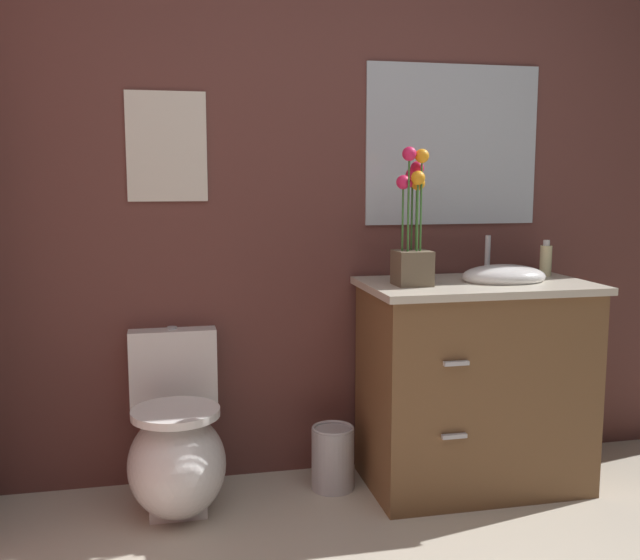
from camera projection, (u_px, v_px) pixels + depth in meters
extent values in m
cube|color=brown|center=(364.00, 191.00, 3.20)|extent=(4.29, 0.05, 2.50)
ellipsoid|color=white|center=(177.00, 464.00, 2.83)|extent=(0.38, 0.48, 0.40)
cube|color=white|center=(177.00, 486.00, 2.89)|extent=(0.22, 0.26, 0.18)
cube|color=white|center=(173.00, 366.00, 3.06)|extent=(0.36, 0.13, 0.32)
cylinder|color=white|center=(176.00, 413.00, 2.78)|extent=(0.34, 0.34, 0.03)
cylinder|color=#B7B7BC|center=(172.00, 329.00, 3.04)|extent=(0.04, 0.04, 0.02)
cube|color=brown|center=(474.00, 388.00, 3.08)|extent=(0.90, 0.52, 0.85)
cube|color=beige|center=(477.00, 286.00, 3.02)|extent=(0.94, 0.56, 0.03)
ellipsoid|color=white|center=(504.00, 276.00, 3.04)|extent=(0.36, 0.26, 0.10)
cylinder|color=#B7B7BC|center=(487.00, 256.00, 3.19)|extent=(0.02, 0.02, 0.18)
cube|color=#B7B7BC|center=(456.00, 363.00, 2.75)|extent=(0.10, 0.02, 0.02)
cube|color=#B7B7BC|center=(454.00, 436.00, 2.79)|extent=(0.10, 0.02, 0.02)
cube|color=brown|center=(412.00, 268.00, 2.92)|extent=(0.14, 0.14, 0.14)
cylinder|color=#386B2D|center=(417.00, 217.00, 2.90)|extent=(0.01, 0.01, 0.27)
sphere|color=orange|center=(418.00, 183.00, 2.88)|extent=(0.06, 0.06, 0.06)
cylinder|color=#386B2D|center=(416.00, 209.00, 2.92)|extent=(0.01, 0.01, 0.33)
sphere|color=#E01E51|center=(417.00, 168.00, 2.90)|extent=(0.06, 0.06, 0.06)
cylinder|color=#386B2D|center=(412.00, 213.00, 2.92)|extent=(0.01, 0.01, 0.30)
sphere|color=#E01E51|center=(413.00, 175.00, 2.90)|extent=(0.06, 0.06, 0.06)
cylinder|color=#386B2D|center=(408.00, 216.00, 2.91)|extent=(0.01, 0.01, 0.28)
sphere|color=#E01E51|center=(409.00, 181.00, 2.89)|extent=(0.06, 0.06, 0.06)
cylinder|color=#386B2D|center=(403.00, 217.00, 2.89)|extent=(0.01, 0.01, 0.27)
sphere|color=#E01E51|center=(403.00, 182.00, 2.87)|extent=(0.06, 0.06, 0.06)
cylinder|color=#386B2D|center=(408.00, 203.00, 2.85)|extent=(0.01, 0.01, 0.38)
sphere|color=#E01E51|center=(409.00, 154.00, 2.83)|extent=(0.06, 0.06, 0.06)
cylinder|color=#386B2D|center=(417.00, 215.00, 2.86)|extent=(0.01, 0.01, 0.29)
sphere|color=orange|center=(418.00, 178.00, 2.84)|extent=(0.06, 0.06, 0.06)
cylinder|color=#386B2D|center=(421.00, 204.00, 2.87)|extent=(0.01, 0.01, 0.37)
sphere|color=orange|center=(422.00, 156.00, 2.84)|extent=(0.06, 0.06, 0.06)
cylinder|color=beige|center=(546.00, 261.00, 3.20)|extent=(0.05, 0.05, 0.13)
cylinder|color=silver|center=(546.00, 243.00, 3.19)|extent=(0.03, 0.03, 0.02)
cylinder|color=#B7B7BC|center=(333.00, 459.00, 3.07)|extent=(0.18, 0.18, 0.26)
torus|color=#B7B7BC|center=(333.00, 428.00, 3.05)|extent=(0.18, 0.18, 0.01)
cube|color=silver|center=(167.00, 147.00, 2.96)|extent=(0.32, 0.01, 0.44)
cube|color=#B2BCC6|center=(453.00, 145.00, 3.22)|extent=(0.80, 0.01, 0.70)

